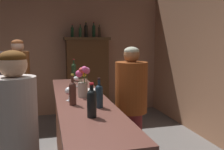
% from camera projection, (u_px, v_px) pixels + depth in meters
% --- Properties ---
extents(wall_back, '(5.74, 0.12, 2.86)m').
position_uv_depth(wall_back, '(37.00, 52.00, 5.43)').
color(wall_back, tan).
rests_on(wall_back, ground).
extents(bar_counter, '(0.56, 2.81, 1.04)m').
position_uv_depth(bar_counter, '(82.00, 142.00, 2.80)').
color(bar_counter, brown).
rests_on(bar_counter, ground).
extents(display_cabinet, '(0.98, 0.44, 1.76)m').
position_uv_depth(display_cabinet, '(87.00, 75.00, 5.47)').
color(display_cabinet, '#4C2E17').
rests_on(display_cabinet, ground).
extents(wine_bottle_merlot, '(0.08, 0.08, 0.29)m').
position_uv_depth(wine_bottle_merlot, '(92.00, 102.00, 2.00)').
color(wine_bottle_merlot, black).
rests_on(wine_bottle_merlot, bar_counter).
extents(wine_bottle_malbec, '(0.07, 0.07, 0.31)m').
position_uv_depth(wine_bottle_malbec, '(73.00, 92.00, 2.39)').
color(wine_bottle_malbec, '#4B2920').
rests_on(wine_bottle_malbec, bar_counter).
extents(wine_bottle_pinot, '(0.08, 0.08, 0.35)m').
position_uv_depth(wine_bottle_pinot, '(74.00, 71.00, 3.87)').
color(wine_bottle_pinot, '#20371F').
rests_on(wine_bottle_pinot, bar_counter).
extents(wine_bottle_riesling, '(0.07, 0.07, 0.28)m').
position_uv_depth(wine_bottle_riesling, '(99.00, 95.00, 2.30)').
color(wine_bottle_riesling, '#1A2C39').
rests_on(wine_bottle_riesling, bar_counter).
extents(wine_glass_front, '(0.08, 0.08, 0.14)m').
position_uv_depth(wine_glass_front, '(69.00, 92.00, 2.58)').
color(wine_glass_front, white).
rests_on(wine_glass_front, bar_counter).
extents(wine_glass_mid, '(0.07, 0.07, 0.14)m').
position_uv_depth(wine_glass_mid, '(76.00, 79.00, 3.38)').
color(wine_glass_mid, white).
rests_on(wine_glass_mid, bar_counter).
extents(flower_arrangement, '(0.16, 0.15, 0.35)m').
position_uv_depth(flower_arrangement, '(83.00, 80.00, 2.73)').
color(flower_arrangement, '#A59588').
rests_on(flower_arrangement, bar_counter).
extents(cheese_plate, '(0.20, 0.20, 0.01)m').
position_uv_depth(cheese_plate, '(91.00, 90.00, 3.14)').
color(cheese_plate, white).
rests_on(cheese_plate, bar_counter).
extents(display_bottle_left, '(0.07, 0.07, 0.28)m').
position_uv_depth(display_bottle_left, '(72.00, 32.00, 5.26)').
color(display_bottle_left, '#193C22').
rests_on(display_bottle_left, display_cabinet).
extents(display_bottle_midleft, '(0.07, 0.07, 0.29)m').
position_uv_depth(display_bottle_midleft, '(80.00, 31.00, 5.31)').
color(display_bottle_midleft, '#2B502F').
rests_on(display_bottle_midleft, display_cabinet).
extents(display_bottle_center, '(0.08, 0.08, 0.33)m').
position_uv_depth(display_bottle_center, '(86.00, 30.00, 5.34)').
color(display_bottle_center, black).
rests_on(display_bottle_center, display_cabinet).
extents(display_bottle_midright, '(0.07, 0.07, 0.33)m').
position_uv_depth(display_bottle_midright, '(94.00, 30.00, 5.38)').
color(display_bottle_midright, '#1A3922').
rests_on(display_bottle_midright, display_cabinet).
extents(display_bottle_right, '(0.06, 0.06, 0.29)m').
position_uv_depth(display_bottle_right, '(99.00, 31.00, 5.41)').
color(display_bottle_right, '#402F20').
rests_on(display_bottle_right, display_cabinet).
extents(patron_near_entrance, '(0.30, 0.30, 1.61)m').
position_uv_depth(patron_near_entrance, '(17.00, 150.00, 1.74)').
color(patron_near_entrance, '#426A48').
rests_on(patron_near_entrance, ground).
extents(patron_in_grey, '(0.33, 0.33, 1.70)m').
position_uv_depth(patron_in_grey, '(20.00, 88.00, 3.84)').
color(patron_in_grey, '#293430').
rests_on(patron_in_grey, ground).
extents(bartender, '(0.39, 0.39, 1.60)m').
position_uv_depth(bartender, '(131.00, 106.00, 3.04)').
color(bartender, maroon).
rests_on(bartender, ground).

